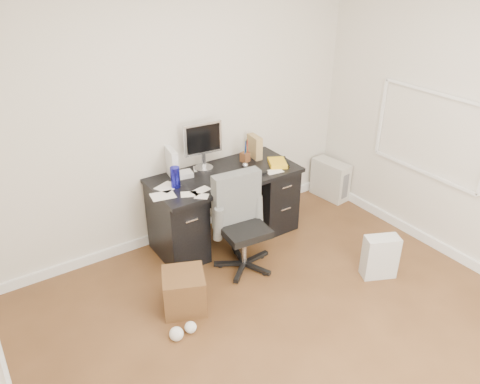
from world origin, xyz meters
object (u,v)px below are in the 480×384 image
object	(u,v)px
lcd_monitor	(203,146)
desk	(225,204)
wicker_basket	(184,291)
office_chair	(244,225)
keyboard	(246,174)
pc_tower	(330,179)

from	to	relation	value
lcd_monitor	desk	bearing A→B (deg)	-55.65
desk	wicker_basket	size ratio (longest dim) A/B	4.32
office_chair	wicker_basket	xyz separation A→B (m)	(-0.75, -0.20, -0.30)
desk	lcd_monitor	xyz separation A→B (m)	(-0.12, 0.21, 0.60)
lcd_monitor	office_chair	bearing A→B (deg)	-84.90
keyboard	lcd_monitor	bearing A→B (deg)	127.55
office_chair	wicker_basket	distance (m)	0.83
keyboard	wicker_basket	world-z (taller)	keyboard
pc_tower	wicker_basket	distance (m)	2.55
desk	lcd_monitor	world-z (taller)	lcd_monitor
lcd_monitor	office_chair	size ratio (longest dim) A/B	0.53
desk	office_chair	xyz separation A→B (m)	(-0.12, -0.53, 0.07)
wicker_basket	keyboard	bearing A→B (deg)	29.56
office_chair	pc_tower	bearing A→B (deg)	25.00
lcd_monitor	keyboard	bearing A→B (deg)	-48.00
lcd_monitor	pc_tower	distance (m)	1.84
pc_tower	desk	bearing A→B (deg)	176.14
lcd_monitor	pc_tower	bearing A→B (deg)	0.70
desk	keyboard	world-z (taller)	keyboard
keyboard	wicker_basket	xyz separation A→B (m)	(-1.02, -0.58, -0.59)
desk	lcd_monitor	distance (m)	0.65
keyboard	pc_tower	size ratio (longest dim) A/B	0.92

